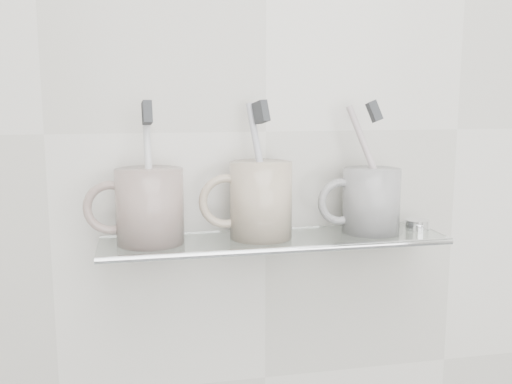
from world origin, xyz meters
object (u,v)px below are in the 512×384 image
object	(u,v)px
mug_left	(150,206)
mug_right	(371,201)
shelf_glass	(275,240)
mug_center	(261,200)

from	to	relation	value
mug_left	mug_right	distance (m)	0.33
mug_left	mug_right	xyz separation A→B (m)	(0.33, 0.00, -0.00)
shelf_glass	mug_right	world-z (taller)	mug_right
mug_right	shelf_glass	bearing A→B (deg)	-167.30
mug_center	mug_right	xyz separation A→B (m)	(0.17, 0.00, -0.01)
shelf_glass	mug_center	bearing A→B (deg)	165.78
shelf_glass	mug_left	xyz separation A→B (m)	(-0.18, 0.00, 0.06)
mug_left	mug_center	distance (m)	0.16
shelf_glass	mug_left	bearing A→B (deg)	178.39
mug_left	mug_right	world-z (taller)	mug_left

